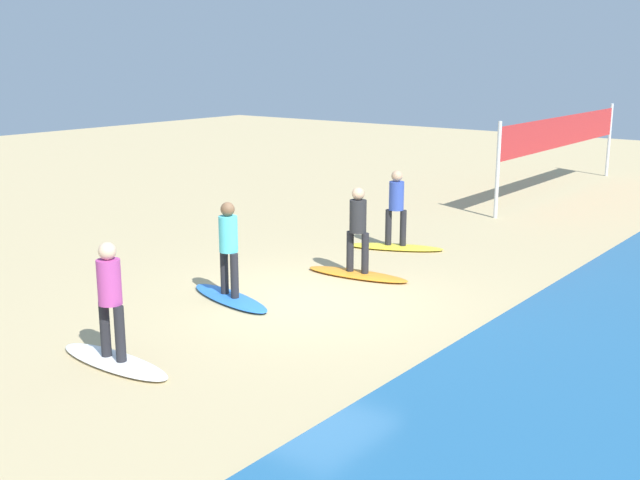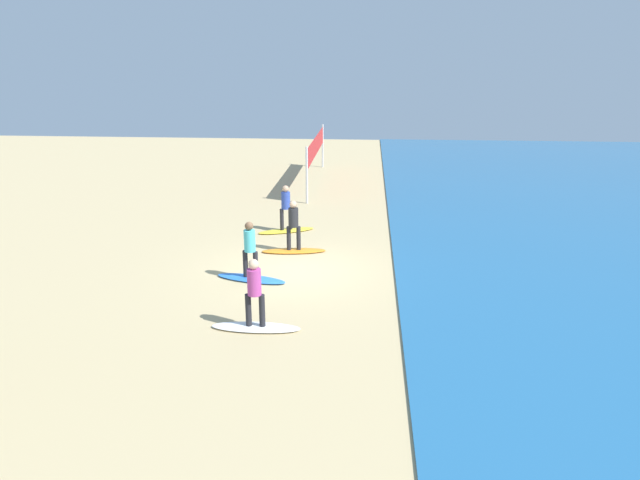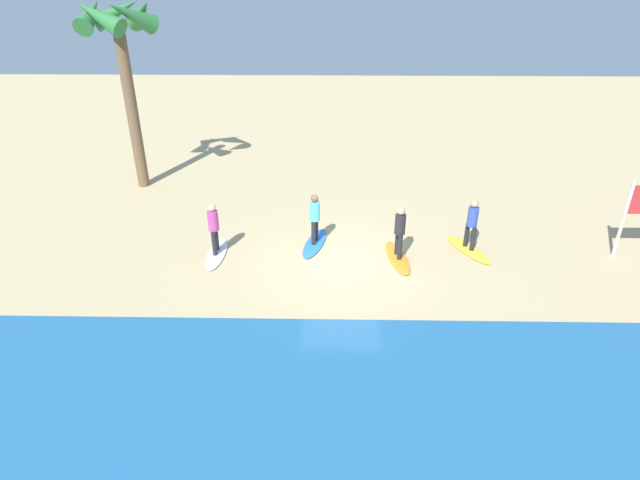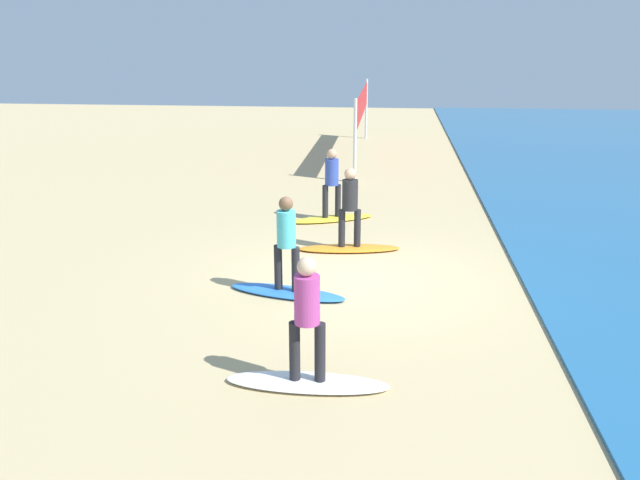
# 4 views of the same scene
# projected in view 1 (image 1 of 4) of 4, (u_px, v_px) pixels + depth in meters

# --- Properties ---
(ground_plane) EXTENTS (60.00, 60.00, 0.00)m
(ground_plane) POSITION_uv_depth(u_px,v_px,m) (312.00, 300.00, 13.53)
(ground_plane) COLOR tan
(surfboard_yellow) EXTENTS (1.38, 2.14, 0.09)m
(surfboard_yellow) POSITION_uv_depth(u_px,v_px,m) (395.00, 247.00, 17.07)
(surfboard_yellow) COLOR yellow
(surfboard_yellow) RESTS_ON ground
(surfer_yellow) EXTENTS (0.32, 0.43, 1.64)m
(surfer_yellow) POSITION_uv_depth(u_px,v_px,m) (396.00, 202.00, 16.84)
(surfer_yellow) COLOR #232328
(surfer_yellow) RESTS_ON surfboard_yellow
(surfboard_orange) EXTENTS (0.84, 2.16, 0.09)m
(surfboard_orange) POSITION_uv_depth(u_px,v_px,m) (357.00, 274.00, 14.96)
(surfboard_orange) COLOR orange
(surfboard_orange) RESTS_ON ground
(surfer_orange) EXTENTS (0.32, 0.46, 1.64)m
(surfer_orange) POSITION_uv_depth(u_px,v_px,m) (358.00, 224.00, 14.73)
(surfer_orange) COLOR #232328
(surfer_orange) RESTS_ON surfboard_orange
(surfboard_blue) EXTENTS (1.03, 2.17, 0.09)m
(surfboard_blue) POSITION_uv_depth(u_px,v_px,m) (230.00, 298.00, 13.51)
(surfboard_blue) COLOR blue
(surfboard_blue) RESTS_ON ground
(surfer_blue) EXTENTS (0.32, 0.45, 1.64)m
(surfer_blue) POSITION_uv_depth(u_px,v_px,m) (229.00, 242.00, 13.28)
(surfer_blue) COLOR #232328
(surfer_blue) RESTS_ON surfboard_blue
(surfboard_white) EXTENTS (0.57, 2.10, 0.09)m
(surfboard_white) POSITION_uv_depth(u_px,v_px,m) (114.00, 361.00, 10.72)
(surfboard_white) COLOR white
(surfboard_white) RESTS_ON ground
(surfer_white) EXTENTS (0.32, 0.46, 1.64)m
(surfer_white) POSITION_uv_depth(u_px,v_px,m) (110.00, 292.00, 10.49)
(surfer_white) COLOR #232328
(surfer_white) RESTS_ON surfboard_white
(volleyball_net) EXTENTS (9.10, 0.15, 2.50)m
(volleyball_net) POSITION_uv_depth(u_px,v_px,m) (563.00, 135.00, 23.38)
(volleyball_net) COLOR silver
(volleyball_net) RESTS_ON ground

